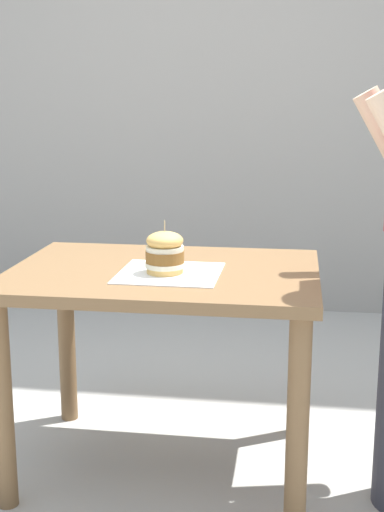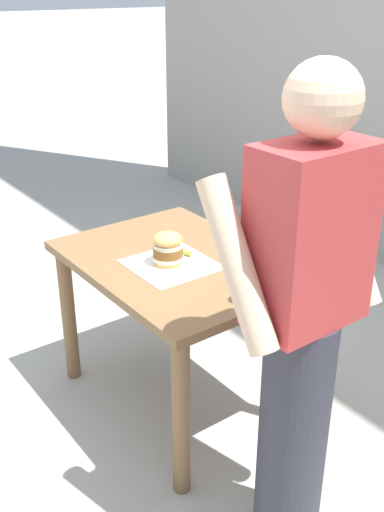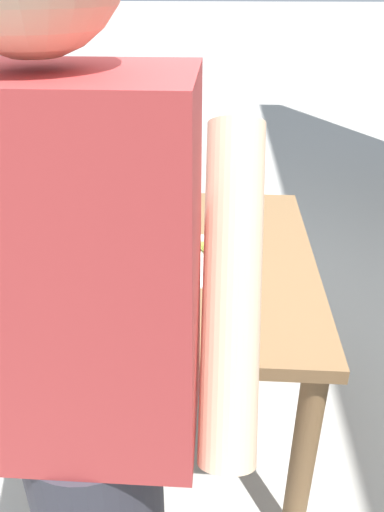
{
  "view_description": "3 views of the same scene",
  "coord_description": "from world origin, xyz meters",
  "px_view_note": "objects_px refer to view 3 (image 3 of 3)",
  "views": [
    {
      "loc": [
        2.38,
        0.45,
        1.35
      ],
      "look_at": [
        0.0,
        0.1,
        0.8
      ],
      "focal_mm": 50.0,
      "sensor_mm": 36.0,
      "label": 1
    },
    {
      "loc": [
        1.38,
        1.95,
        1.87
      ],
      "look_at": [
        0.0,
        0.1,
        0.8
      ],
      "focal_mm": 42.0,
      "sensor_mm": 36.0,
      "label": 2
    },
    {
      "loc": [
        -0.08,
        1.43,
        1.55
      ],
      "look_at": [
        0.0,
        0.1,
        0.8
      ],
      "focal_mm": 35.0,
      "sensor_mm": 36.0,
      "label": 3
    }
  ],
  "objects_px": {
    "pickle_spear": "(206,249)",
    "sandwich": "(173,236)",
    "patio_table": "(194,288)",
    "diner_across_table": "(90,428)"
  },
  "relations": [
    {
      "from": "pickle_spear",
      "to": "sandwich",
      "type": "bearing_deg",
      "value": 14.72
    },
    {
      "from": "pickle_spear",
      "to": "patio_table",
      "type": "bearing_deg",
      "value": 15.4
    },
    {
      "from": "patio_table",
      "to": "diner_across_table",
      "type": "height_order",
      "value": "diner_across_table"
    },
    {
      "from": "patio_table",
      "to": "pickle_spear",
      "type": "distance_m",
      "value": 0.15
    },
    {
      "from": "patio_table",
      "to": "pickle_spear",
      "type": "xyz_separation_m",
      "value": [
        -0.04,
        -0.01,
        0.15
      ]
    },
    {
      "from": "diner_across_table",
      "to": "sandwich",
      "type": "bearing_deg",
      "value": -94.14
    },
    {
      "from": "patio_table",
      "to": "pickle_spear",
      "type": "height_order",
      "value": "pickle_spear"
    },
    {
      "from": "sandwich",
      "to": "patio_table",
      "type": "bearing_deg",
      "value": -165.67
    },
    {
      "from": "patio_table",
      "to": "diner_across_table",
      "type": "relative_size",
      "value": 0.64
    },
    {
      "from": "diner_across_table",
      "to": "patio_table",
      "type": "bearing_deg",
      "value": -98.48
    }
  ]
}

